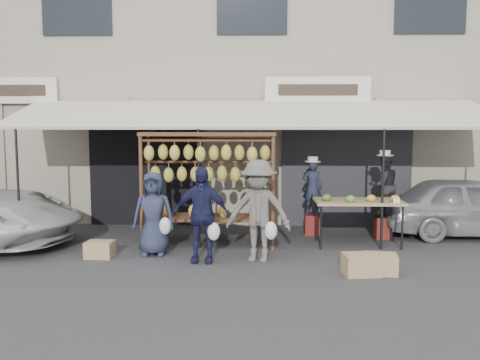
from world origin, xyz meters
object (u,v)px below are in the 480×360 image
at_px(customer_mid, 201,215).
at_px(sedan, 472,206).
at_px(crate_near_a, 361,265).
at_px(produce_table, 359,202).
at_px(banana_rack, 208,166).
at_px(customer_left, 153,214).
at_px(vendor_left, 312,188).
at_px(customer_right, 258,211).
at_px(crate_far, 100,250).
at_px(crate_near_b, 380,264).
at_px(vendor_right, 384,186).

bearing_deg(customer_mid, sedan, 24.19).
bearing_deg(crate_near_a, produce_table, 80.70).
relative_size(banana_rack, customer_left, 1.70).
bearing_deg(banana_rack, customer_mid, -91.00).
bearing_deg(vendor_left, customer_right, 76.20).
distance_m(vendor_left, crate_far, 4.61).
xyz_separation_m(customer_left, customer_mid, (0.92, -0.46, 0.07)).
bearing_deg(sedan, customer_left, 106.53).
relative_size(vendor_left, customer_right, 0.66).
relative_size(customer_left, sedan, 0.40).
bearing_deg(crate_far, produce_table, 12.33).
distance_m(customer_right, crate_near_b, 2.22).
xyz_separation_m(banana_rack, vendor_left, (2.14, 1.05, -0.55)).
distance_m(banana_rack, crate_near_b, 3.77).
xyz_separation_m(customer_right, crate_near_b, (1.96, -0.75, -0.73)).
bearing_deg(customer_right, sedan, 38.11).
bearing_deg(crate_near_b, customer_mid, 167.60).
relative_size(vendor_right, crate_far, 2.74).
bearing_deg(banana_rack, customer_right, -49.77).
bearing_deg(customer_right, vendor_left, 75.09).
height_order(banana_rack, produce_table, banana_rack).
relative_size(customer_mid, sedan, 0.44).
distance_m(produce_table, vendor_right, 0.96).
distance_m(produce_table, customer_left, 3.98).
bearing_deg(customer_mid, crate_near_b, -9.95).
bearing_deg(crate_far, customer_left, 13.04).
bearing_deg(produce_table, customer_left, -167.84).
relative_size(customer_mid, customer_right, 0.94).
distance_m(produce_table, crate_far, 4.99).
relative_size(produce_table, crate_near_a, 3.04).
bearing_deg(vendor_right, crate_far, -0.22).
height_order(produce_table, sedan, sedan).
bearing_deg(crate_near_b, crate_near_a, -165.67).
relative_size(vendor_right, customer_mid, 0.79).
relative_size(banana_rack, vendor_right, 1.96).
height_order(vendor_right, crate_near_b, vendor_right).
xyz_separation_m(banana_rack, customer_right, (0.97, -1.15, -0.68)).
bearing_deg(vendor_right, banana_rack, -6.34).
height_order(produce_table, vendor_left, vendor_left).
xyz_separation_m(vendor_left, customer_left, (-3.09, -1.84, -0.26)).
bearing_deg(customer_mid, customer_left, 155.95).
bearing_deg(customer_left, crate_far, -168.02).
relative_size(banana_rack, crate_near_b, 4.91).
bearing_deg(vendor_right, crate_near_a, 52.33).
xyz_separation_m(produce_table, customer_right, (-1.97, -1.20, 0.03)).
relative_size(produce_table, crate_near_b, 3.21).
xyz_separation_m(vendor_left, crate_far, (-4.03, -2.05, -0.88)).
relative_size(vendor_right, customer_right, 0.74).
relative_size(banana_rack, produce_table, 1.53).
relative_size(produce_table, customer_right, 0.95).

